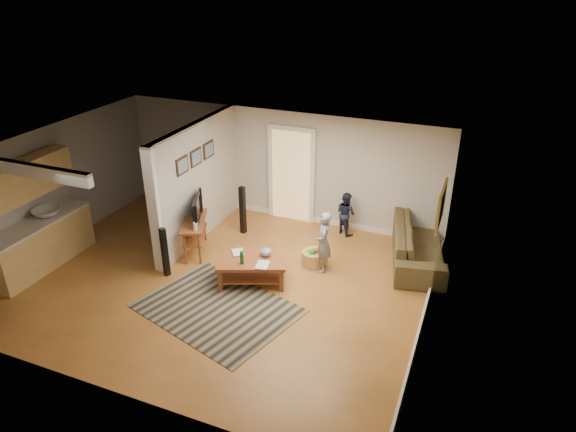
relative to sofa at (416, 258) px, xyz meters
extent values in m
plane|color=brown|center=(-3.30, -2.18, 0.00)|extent=(7.50, 7.50, 0.00)
cube|color=beige|center=(-3.30, 0.82, 1.25)|extent=(7.50, 0.04, 2.50)
cube|color=beige|center=(-7.05, -2.18, 1.25)|extent=(0.04, 6.00, 2.50)
cube|color=beige|center=(0.45, -2.18, 1.25)|extent=(0.04, 6.00, 2.50)
cube|color=white|center=(-3.30, -2.18, 2.50)|extent=(7.50, 6.00, 0.04)
cube|color=beige|center=(-4.50, -0.73, 1.25)|extent=(0.15, 3.10, 2.50)
cube|color=white|center=(-4.50, -2.28, 1.25)|extent=(0.22, 0.10, 2.50)
cube|color=white|center=(-3.30, 0.79, 0.06)|extent=(7.50, 0.04, 0.12)
cube|color=white|center=(0.42, -2.18, 0.06)|extent=(0.04, 6.00, 0.12)
cube|color=#D8B272|center=(-3.00, 0.76, 1.05)|extent=(0.90, 0.06, 2.10)
cube|color=tan|center=(-6.73, -2.98, 0.45)|extent=(0.60, 2.20, 0.90)
cube|color=beige|center=(-6.73, -2.98, 0.92)|extent=(0.64, 2.24, 0.05)
cube|color=tan|center=(-6.75, -2.98, 1.80)|extent=(0.35, 2.00, 0.70)
imported|color=silver|center=(-6.73, -2.68, 0.94)|extent=(0.54, 0.54, 0.19)
cube|color=black|center=(-4.42, -1.38, 1.85)|extent=(0.03, 0.40, 0.34)
cube|color=black|center=(-4.42, -0.88, 1.85)|extent=(0.03, 0.40, 0.34)
cube|color=black|center=(-4.42, -0.38, 1.85)|extent=(0.03, 0.40, 0.34)
cube|color=olive|center=(0.41, -1.18, 1.75)|extent=(0.04, 0.90, 0.68)
cube|color=black|center=(-2.90, -2.96, 0.01)|extent=(2.99, 2.53, 0.01)
imported|color=#473C23|center=(0.00, 0.00, 0.00)|extent=(1.42, 2.55, 0.70)
cube|color=#602F17|center=(-2.70, -1.99, 0.46)|extent=(1.43, 1.15, 0.06)
cube|color=silver|center=(-2.70, -1.99, 0.46)|extent=(0.89, 0.70, 0.02)
cube|color=#602F17|center=(-2.70, -1.99, 0.16)|extent=(1.29, 1.01, 0.03)
cube|color=#602F17|center=(-3.10, -2.46, 0.23)|extent=(0.09, 0.09, 0.46)
cube|color=#602F17|center=(-2.08, -2.05, 0.23)|extent=(0.09, 0.09, 0.46)
cube|color=#602F17|center=(-3.32, -1.93, 0.23)|extent=(0.09, 0.09, 0.46)
cube|color=#602F17|center=(-2.30, -1.51, 0.23)|extent=(0.09, 0.09, 0.46)
imported|color=navy|center=(-2.51, -1.77, 0.49)|extent=(0.27, 0.27, 0.22)
cylinder|color=#12511D|center=(-2.79, -2.19, 0.61)|extent=(0.07, 0.07, 0.25)
imported|color=#998C4C|center=(-3.11, -1.95, 0.49)|extent=(0.33, 0.35, 0.03)
imported|color=#66594C|center=(-2.53, -2.14, 0.49)|extent=(0.28, 0.34, 0.02)
cube|color=#602F17|center=(-4.25, -1.40, 0.69)|extent=(0.85, 1.20, 0.05)
cube|color=#602F17|center=(-4.25, -1.40, 0.38)|extent=(0.77, 1.10, 0.03)
cylinder|color=#602F17|center=(-4.18, -1.90, 0.35)|extent=(0.05, 0.05, 0.70)
cylinder|color=#602F17|center=(-4.58, -1.01, 0.35)|extent=(0.05, 0.05, 0.70)
cylinder|color=#602F17|center=(-3.92, -1.79, 0.35)|extent=(0.05, 0.05, 0.70)
cylinder|color=#602F17|center=(-4.32, -0.89, 0.35)|extent=(0.05, 0.05, 0.70)
imported|color=black|center=(-4.23, -1.39, 0.71)|extent=(0.48, 0.88, 0.52)
cylinder|color=white|center=(-3.99, -1.75, 0.80)|extent=(0.09, 0.09, 0.17)
cube|color=black|center=(-4.30, -2.38, 0.50)|extent=(0.13, 0.13, 0.99)
cube|color=black|center=(-3.72, -0.29, 0.54)|extent=(0.13, 0.13, 1.08)
cylinder|color=#9C8344|center=(-1.84, -1.00, 0.15)|extent=(0.45, 0.45, 0.30)
sphere|color=red|center=(-1.78, -0.96, 0.30)|extent=(0.14, 0.14, 0.14)
sphere|color=#C3CA17|center=(-1.91, -0.98, 0.32)|extent=(0.14, 0.14, 0.14)
sphere|color=green|center=(-1.84, -1.06, 0.34)|extent=(0.14, 0.14, 0.14)
imported|color=gray|center=(-1.62, -1.10, 0.00)|extent=(0.41, 0.51, 1.22)
imported|color=#1B1F39|center=(-1.65, 0.52, 0.00)|extent=(0.59, 0.55, 0.96)
camera|label=1|loc=(0.92, -9.19, 5.32)|focal=32.00mm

